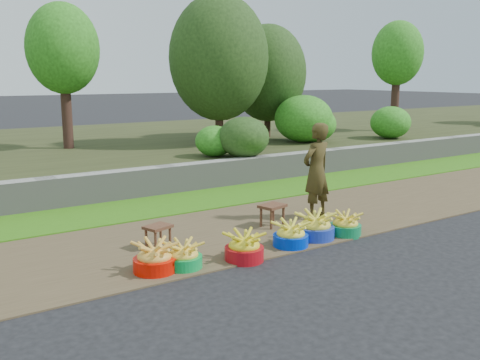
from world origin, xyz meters
TOP-DOWN VIEW (x-y plane):
  - ground_plane at (0.00, 0.00)m, footprint 120.00×120.00m
  - dirt_shoulder at (0.00, 1.25)m, footprint 80.00×2.50m
  - grass_verge at (0.00, 3.25)m, footprint 80.00×1.50m
  - retaining_wall at (0.00, 4.10)m, footprint 80.00×0.35m
  - earth_bank at (0.00, 9.00)m, footprint 80.00×10.00m
  - basin_a at (-1.94, 0.37)m, footprint 0.50×0.50m
  - basin_b at (-1.60, 0.30)m, footprint 0.44×0.44m
  - basin_c at (-0.84, 0.14)m, footprint 0.49×0.49m
  - basin_d at (-0.03, 0.24)m, footprint 0.47×0.47m
  - basin_e at (0.47, 0.31)m, footprint 0.53×0.53m
  - basin_f at (0.95, 0.22)m, footprint 0.45×0.45m
  - stool_left at (-1.53, 1.15)m, footprint 0.40×0.35m
  - stool_right at (0.34, 1.14)m, footprint 0.43×0.37m
  - vendor_woman at (1.19, 1.13)m, footprint 0.61×0.45m

SIDE VIEW (x-z plane):
  - ground_plane at x=0.00m, z-range 0.00..0.00m
  - dirt_shoulder at x=0.00m, z-range 0.00..0.02m
  - grass_verge at x=0.00m, z-range 0.00..0.04m
  - basin_b at x=-1.60m, z-range -0.02..0.31m
  - basin_f at x=0.95m, z-range -0.02..0.32m
  - basin_d at x=-0.03m, z-range -0.02..0.33m
  - basin_c at x=-0.84m, z-range -0.02..0.34m
  - basin_a at x=-1.94m, z-range -0.02..0.35m
  - basin_e at x=0.47m, z-range -0.02..0.37m
  - earth_bank at x=0.00m, z-range 0.00..0.50m
  - stool_left at x=-1.53m, z-range 0.11..0.41m
  - retaining_wall at x=0.00m, z-range 0.00..0.55m
  - stool_right at x=0.34m, z-range 0.12..0.45m
  - vendor_woman at x=1.19m, z-range 0.02..1.53m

